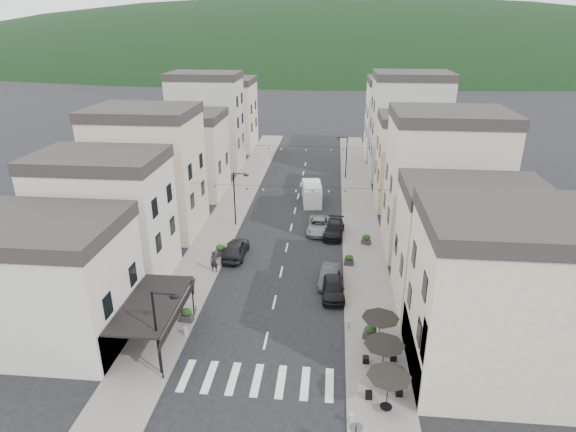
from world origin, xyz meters
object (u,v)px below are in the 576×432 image
Objects in this scene: delivery_van at (312,193)px; pedestrian_a at (214,262)px; parked_car_e at (236,249)px; pedestrian_b at (191,285)px; parked_car_d at (334,229)px; parked_car_a at (333,287)px; parked_car_b at (329,276)px; parked_car_c at (318,225)px.

delivery_van reaches higher than pedestrian_a.
pedestrian_b is (-2.22, -7.15, 0.10)m from parked_car_e.
delivery_van is at bearing 111.81° from parked_car_d.
parked_car_e is at bearing 72.05° from pedestrian_a.
parked_car_e reaches higher than parked_car_d.
parked_car_a is 0.80× the size of delivery_van.
parked_car_e is 2.51× the size of pedestrian_a.
pedestrian_a is (-7.67, -18.61, -0.19)m from delivery_van.
parked_car_e is (-8.86, 4.08, 0.15)m from parked_car_b.
parked_car_a is at bearing -80.55° from parked_car_c.
parked_car_b is 9.84m from parked_car_d.
parked_car_b is 19.59m from delivery_van.
pedestrian_b is (-9.78, -13.83, 0.25)m from parked_car_c.
parked_car_c is at bearing 97.64° from pedestrian_b.
parked_car_d is (0.34, 9.83, 0.02)m from parked_car_b.
parked_car_d reaches higher than parked_car_c.
delivery_van is at bearing 70.70° from pedestrian_a.
pedestrian_b reaches higher than parked_car_d.
parked_car_e is (-9.19, 6.11, 0.06)m from parked_car_a.
parked_car_b is 10.16m from pedestrian_a.
pedestrian_a is at bearing -118.62° from delivery_van.
parked_car_d is at bearing -80.01° from delivery_van.
parked_car_c is 13.29m from pedestrian_a.
parked_car_c is (-1.30, 10.75, 0.01)m from parked_car_b.
parked_car_c is 3.04× the size of pedestrian_b.
delivery_van reaches higher than parked_car_e.
parked_car_c is at bearing -136.95° from parked_car_e.
parked_car_a reaches higher than parked_car_d.
parked_car_c is 1.88m from parked_car_d.
pedestrian_a is at bearing 118.99° from pedestrian_b.
pedestrian_b is at bearing -125.91° from parked_car_d.
parked_car_d is 17.23m from pedestrian_b.
delivery_van is (-2.79, 9.59, 0.59)m from parked_car_d.
parked_car_d is 10.85m from parked_car_e.
pedestrian_a is at bearing -129.38° from parked_car_c.
delivery_van is (-2.45, 19.42, 0.61)m from parked_car_b.
pedestrian_a reaches higher than parked_car_c.
pedestrian_a is (-10.46, -9.02, 0.40)m from parked_car_d.
parked_car_d is 10.01m from delivery_van.
parked_car_b is 11.50m from pedestrian_b.
pedestrian_b is at bearing -117.22° from delivery_van.
parked_car_e is (-9.20, -5.75, 0.14)m from parked_car_d.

